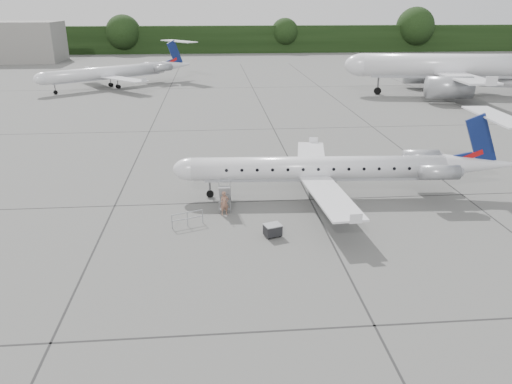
{
  "coord_description": "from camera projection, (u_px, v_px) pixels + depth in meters",
  "views": [
    {
      "loc": [
        -10.89,
        -29.47,
        14.36
      ],
      "look_at": [
        -8.11,
        2.21,
        2.3
      ],
      "focal_mm": 35.0,
      "sensor_mm": 36.0,
      "label": 1
    }
  ],
  "objects": [
    {
      "name": "bg_narrowbody",
      "position": [
        454.0,
        54.0,
        80.86
      ],
      "size": [
        40.67,
        31.86,
        13.36
      ],
      "primitive_type": null,
      "rotation": [
        0.0,
        0.0,
        -0.14
      ],
      "color": "silver",
      "rests_on": "ground"
    },
    {
      "name": "airstair",
      "position": [
        225.0,
        195.0,
        37.07
      ],
      "size": [
        0.98,
        2.47,
        2.03
      ],
      "primitive_type": null,
      "rotation": [
        0.0,
        0.0,
        -0.05
      ],
      "color": "silver",
      "rests_on": "ground"
    },
    {
      "name": "passenger",
      "position": [
        225.0,
        203.0,
        35.84
      ],
      "size": [
        0.74,
        0.59,
        1.78
      ],
      "primitive_type": "imported",
      "rotation": [
        0.0,
        0.0,
        0.28
      ],
      "color": "#875C49",
      "rests_on": "ground"
    },
    {
      "name": "bg_regional_left",
      "position": [
        107.0,
        66.0,
        88.77
      ],
      "size": [
        35.87,
        34.36,
        7.64
      ],
      "primitive_type": null,
      "rotation": [
        0.0,
        0.0,
        0.65
      ],
      "color": "silver",
      "rests_on": "ground"
    },
    {
      "name": "main_regional_jet",
      "position": [
        319.0,
        157.0,
        38.53
      ],
      "size": [
        26.22,
        19.54,
        6.48
      ],
      "primitive_type": null,
      "rotation": [
        0.0,
        0.0,
        -0.05
      ],
      "color": "silver",
      "rests_on": "ground"
    },
    {
      "name": "baggage_cart",
      "position": [
        273.0,
        230.0,
        32.64
      ],
      "size": [
        1.26,
        1.13,
        0.91
      ],
      "primitive_type": null,
      "rotation": [
        0.0,
        0.0,
        0.31
      ],
      "color": "black",
      "rests_on": "ground"
    },
    {
      "name": "treeline",
      "position": [
        246.0,
        39.0,
        153.11
      ],
      "size": [
        260.0,
        4.0,
        8.0
      ],
      "primitive_type": "cube",
      "color": "black",
      "rests_on": "ground"
    },
    {
      "name": "safety_railing",
      "position": [
        187.0,
        219.0,
        34.18
      ],
      "size": [
        2.08,
        0.86,
        1.0
      ],
      "primitive_type": null,
      "rotation": [
        0.0,
        0.0,
        0.36
      ],
      "color": "gray",
      "rests_on": "ground"
    },
    {
      "name": "ground",
      "position": [
        379.0,
        232.0,
        33.44
      ],
      "size": [
        320.0,
        320.0,
        0.0
      ],
      "primitive_type": "plane",
      "color": "#565653",
      "rests_on": "ground"
    }
  ]
}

